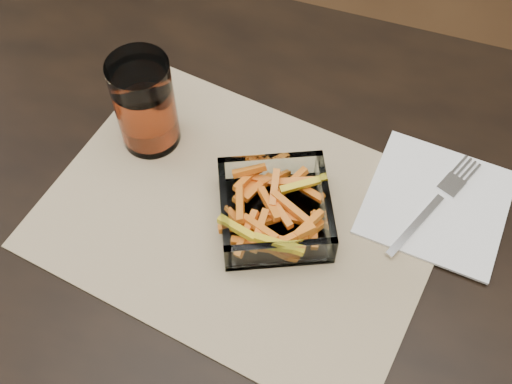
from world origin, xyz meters
The scene contains 6 objects.
dining_table centered at (0.00, 0.00, 0.66)m, with size 1.60×0.90×0.75m.
placemat centered at (-0.07, 0.07, 0.75)m, with size 0.45×0.33×0.00m, color tan.
glass_bowl centered at (-0.03, 0.07, 0.77)m, with size 0.16×0.16×0.05m.
tumbler centered at (-0.22, 0.14, 0.81)m, with size 0.07×0.07×0.13m.
napkin centered at (0.15, 0.16, 0.76)m, with size 0.16×0.16×0.00m, color white.
fork centered at (0.15, 0.16, 0.76)m, with size 0.09×0.17×0.00m.
Camera 1 is at (0.07, -0.29, 1.41)m, focal length 45.00 mm.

